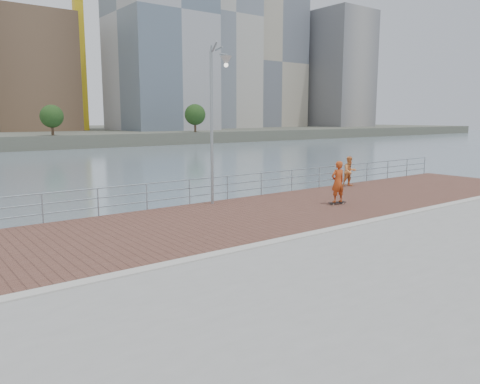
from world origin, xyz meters
TOP-DOWN VIEW (x-y plane):
  - water at (0.00, 0.00)m, footprint 400.00×400.00m
  - seawall at (0.00, -5.00)m, footprint 40.00×24.00m
  - brick_lane at (0.00, 3.60)m, footprint 40.00×6.80m
  - curb at (0.00, 0.00)m, footprint 40.00×0.40m
  - guardrail at (0.00, 7.00)m, footprint 39.06×0.06m
  - street_lamp at (1.89, 6.02)m, footprint 0.48×1.39m
  - skateboard at (6.16, 3.03)m, footprint 0.85×0.36m
  - skateboarder at (6.16, 3.03)m, footprint 0.73×0.55m
  - bystander at (10.91, 6.29)m, footprint 0.94×0.81m
  - skyline at (27.99, 104.03)m, footprint 233.00×41.00m

SIDE VIEW (x-z plane):
  - water at x=0.00m, z-range -2.00..-2.00m
  - seawall at x=0.00m, z-range -2.00..0.00m
  - brick_lane at x=0.00m, z-range 0.00..0.02m
  - curb at x=0.00m, z-range 0.00..0.06m
  - skateboard at x=6.16m, z-range 0.05..0.14m
  - guardrail at x=0.00m, z-range 0.13..1.25m
  - bystander at x=10.91m, z-range 0.02..1.66m
  - skateboarder at x=6.16m, z-range 0.10..1.92m
  - street_lamp at x=1.89m, z-range 1.38..7.96m
  - skyline at x=27.99m, z-range -8.58..55.35m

